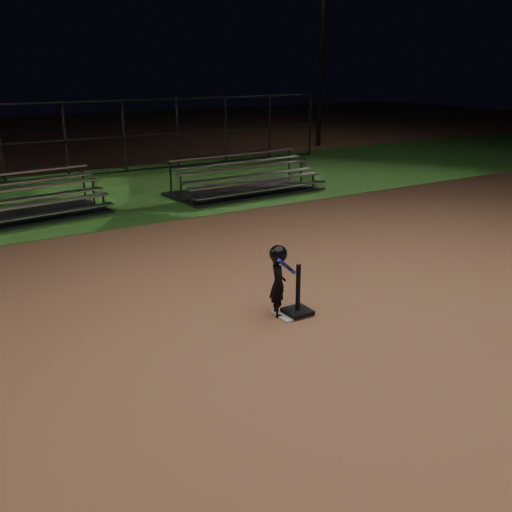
{
  "coord_description": "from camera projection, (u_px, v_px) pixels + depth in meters",
  "views": [
    {
      "loc": [
        -4.56,
        -6.44,
        3.57
      ],
      "look_at": [
        0.0,
        1.0,
        0.65
      ],
      "focal_mm": 39.94,
      "sensor_mm": 36.0,
      "label": 1
    }
  ],
  "objects": [
    {
      "name": "ground",
      "position": [
        291.0,
        315.0,
        8.6
      ],
      "size": [
        80.0,
        80.0,
        0.0
      ],
      "primitive_type": "plane",
      "color": "#A06A48",
      "rests_on": "ground"
    },
    {
      "name": "grass_strip",
      "position": [
        96.0,
        194.0,
        16.68
      ],
      "size": [
        60.0,
        8.0,
        0.01
      ],
      "primitive_type": "cube",
      "color": "#275C1D",
      "rests_on": "ground"
    },
    {
      "name": "light_pole_right",
      "position": [
        323.0,
        33.0,
        25.06
      ],
      "size": [
        0.9,
        0.53,
        8.3
      ],
      "color": "#2D2D30",
      "rests_on": "ground"
    },
    {
      "name": "home_plate",
      "position": [
        291.0,
        314.0,
        8.6
      ],
      "size": [
        0.45,
        0.45,
        0.02
      ],
      "primitive_type": "cube",
      "color": "beige",
      "rests_on": "ground"
    },
    {
      "name": "child_batter",
      "position": [
        278.0,
        278.0,
        8.41
      ],
      "size": [
        0.49,
        0.51,
        1.1
      ],
      "rotation": [
        0.0,
        0.0,
        1.25
      ],
      "color": "black",
      "rests_on": "ground"
    },
    {
      "name": "batting_tee",
      "position": [
        298.0,
        304.0,
        8.55
      ],
      "size": [
        0.38,
        0.38,
        0.79
      ],
      "color": "black",
      "rests_on": "home_plate"
    },
    {
      "name": "backstop_fence",
      "position": [
        66.0,
        140.0,
        18.71
      ],
      "size": [
        20.08,
        0.08,
        2.5
      ],
      "color": "#38383D",
      "rests_on": "ground"
    },
    {
      "name": "bleacher_right",
      "position": [
        246.0,
        185.0,
        16.8
      ],
      "size": [
        4.5,
        2.36,
        1.08
      ],
      "rotation": [
        0.0,
        0.0,
        0.05
      ],
      "color": "#A2A1A6",
      "rests_on": "ground"
    },
    {
      "name": "bleacher_left",
      "position": [
        15.0,
        211.0,
        13.88
      ],
      "size": [
        4.54,
        2.65,
        1.05
      ],
      "rotation": [
        0.0,
        0.0,
        0.13
      ],
      "color": "#BBBCC0",
      "rests_on": "ground"
    }
  ]
}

